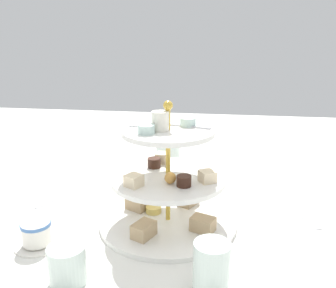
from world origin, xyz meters
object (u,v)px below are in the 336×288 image
at_px(tiered_serving_stand, 168,189).
at_px(water_glass_tall_right, 168,156).
at_px(teacup_with_saucer, 37,234).
at_px(butter_knife_left, 297,211).
at_px(water_glass_short_left, 67,265).
at_px(butter_knife_right, 62,195).
at_px(water_glass_mid_back, 211,268).

relative_size(tiered_serving_stand, water_glass_tall_right, 2.21).
relative_size(tiered_serving_stand, teacup_with_saucer, 3.37).
distance_m(water_glass_tall_right, teacup_with_saucer, 0.44).
distance_m(tiered_serving_stand, water_glass_tall_right, 0.26).
bearing_deg(butter_knife_left, water_glass_short_left, 104.87).
xyz_separation_m(water_glass_tall_right, butter_knife_right, (0.26, 0.16, -0.07)).
distance_m(butter_knife_left, water_glass_mid_back, 0.37).
bearing_deg(water_glass_mid_back, butter_knife_left, -122.07).
height_order(water_glass_short_left, water_glass_mid_back, water_glass_mid_back).
relative_size(tiered_serving_stand, butter_knife_right, 1.78).
height_order(tiered_serving_stand, water_glass_tall_right, tiered_serving_stand).
relative_size(tiered_serving_stand, water_glass_short_left, 4.51).
relative_size(tiered_serving_stand, butter_knife_left, 1.78).
relative_size(butter_knife_left, water_glass_mid_back, 1.89).
height_order(butter_knife_right, water_glass_mid_back, water_glass_mid_back).
height_order(water_glass_tall_right, water_glass_short_left, water_glass_tall_right).
bearing_deg(water_glass_mid_back, water_glass_short_left, 2.48).
bearing_deg(water_glass_mid_back, butter_knife_right, -38.09).
bearing_deg(water_glass_tall_right, tiered_serving_stand, 98.31).
relative_size(water_glass_tall_right, teacup_with_saucer, 1.52).
relative_size(butter_knife_left, butter_knife_right, 1.00).
height_order(tiered_serving_stand, butter_knife_right, tiered_serving_stand).
bearing_deg(water_glass_short_left, butter_knife_left, -143.54).
relative_size(teacup_with_saucer, butter_knife_right, 0.53).
xyz_separation_m(butter_knife_left, water_glass_mid_back, (0.19, 0.31, 0.04)).
bearing_deg(water_glass_short_left, teacup_with_saucer, -42.17).
height_order(butter_knife_left, water_glass_mid_back, water_glass_mid_back).
bearing_deg(tiered_serving_stand, water_glass_short_left, 58.41).
bearing_deg(tiered_serving_stand, butter_knife_right, -18.60).
xyz_separation_m(tiered_serving_stand, butter_knife_right, (0.30, -0.10, -0.08)).
bearing_deg(butter_knife_left, butter_knife_right, 68.26).
bearing_deg(water_glass_short_left, butter_knife_right, -63.85).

